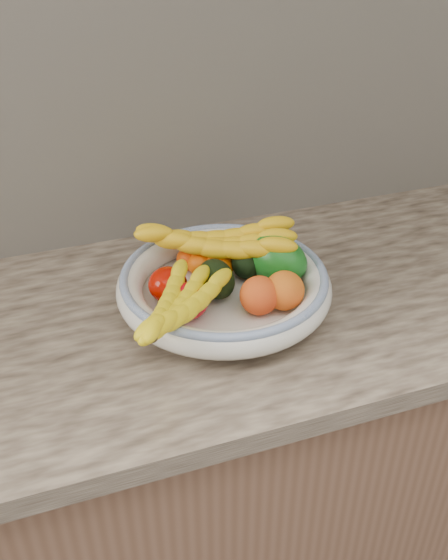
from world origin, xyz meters
TOP-DOWN VIEW (x-y plane):
  - kitchen_counter at (0.00, 1.69)m, footprint 2.44×0.66m
  - fruit_bowl at (0.00, 1.66)m, footprint 0.39×0.39m
  - clementine_back_left at (-0.03, 1.76)m, footprint 0.06×0.06m
  - clementine_back_right at (0.02, 1.77)m, footprint 0.05×0.05m
  - clementine_back_mid at (0.01, 1.72)m, footprint 0.07×0.07m
  - clementine_extra at (-0.02, 1.74)m, footprint 0.05×0.05m
  - tomato_left at (-0.10, 1.68)m, footprint 0.08×0.08m
  - tomato_near_left at (-0.08, 1.62)m, footprint 0.09×0.09m
  - avocado_center at (-0.01, 1.66)m, footprint 0.07×0.10m
  - avocado_right at (0.07, 1.71)m, footprint 0.11×0.12m
  - green_mango at (0.11, 1.67)m, footprint 0.16×0.16m
  - peach_front at (0.04, 1.59)m, footprint 0.07×0.07m
  - peach_right at (0.08, 1.58)m, footprint 0.08×0.08m
  - banana_bunch_back at (0.01, 1.73)m, footprint 0.34×0.22m
  - banana_bunch_front at (-0.11, 1.57)m, footprint 0.25×0.27m

SIDE VIEW (x-z plane):
  - kitchen_counter at x=0.00m, z-range -0.24..1.16m
  - fruit_bowl at x=0.00m, z-range 0.91..0.99m
  - clementine_back_left at x=-0.03m, z-range 0.93..0.98m
  - clementine_back_right at x=0.02m, z-range 0.93..0.98m
  - clementine_back_mid at x=0.01m, z-range 0.93..0.98m
  - clementine_extra at x=-0.02m, z-range 0.93..0.98m
  - tomato_left at x=-0.10m, z-range 0.93..0.99m
  - tomato_near_left at x=-0.08m, z-range 0.93..0.99m
  - avocado_center at x=-0.01m, z-range 0.93..1.00m
  - avocado_right at x=0.07m, z-range 0.93..1.00m
  - peach_front at x=0.04m, z-range 0.93..1.00m
  - peach_right at x=0.08m, z-range 0.93..1.00m
  - green_mango at x=0.11m, z-range 0.92..1.03m
  - banana_bunch_front at x=-0.11m, z-range 0.94..1.02m
  - banana_bunch_back at x=0.01m, z-range 0.94..1.03m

